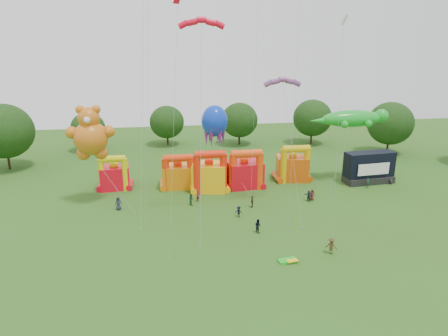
{
  "coord_description": "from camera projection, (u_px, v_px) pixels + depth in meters",
  "views": [
    {
      "loc": [
        -8.91,
        -32.28,
        21.95
      ],
      "look_at": [
        -1.26,
        18.0,
        6.24
      ],
      "focal_mm": 32.0,
      "sensor_mm": 36.0,
      "label": 1
    }
  ],
  "objects": [
    {
      "name": "diamond_kites",
      "position": [
        244.0,
        91.0,
        48.17
      ],
      "size": [
        24.36,
        18.32,
        41.05
      ],
      "color": "red",
      "rests_on": "ground"
    },
    {
      "name": "parafoil_kites",
      "position": [
        182.0,
        114.0,
        48.77
      ],
      "size": [
        21.45,
        16.47,
        32.24
      ],
      "color": "red",
      "rests_on": "ground"
    },
    {
      "name": "teddy_bear_kite",
      "position": [
        104.0,
        164.0,
        54.96
      ],
      "size": [
        9.1,
        7.31,
        14.29
      ],
      "color": "#CA6716",
      "rests_on": "ground"
    },
    {
      "name": "spectator_0",
      "position": [
        118.0,
        203.0,
        55.2
      ],
      "size": [
        1.06,
        0.82,
        1.92
      ],
      "primitive_type": "imported",
      "rotation": [
        0.0,
        0.0,
        0.24
      ],
      "color": "#23283B",
      "rests_on": "ground"
    },
    {
      "name": "spectator_4",
      "position": [
        252.0,
        202.0,
        56.11
      ],
      "size": [
        0.79,
        1.08,
        1.7
      ],
      "primitive_type": "imported",
      "rotation": [
        0.0,
        0.0,
        4.29
      ],
      "color": "#3E3619",
      "rests_on": "ground"
    },
    {
      "name": "bouncy_castle_4",
      "position": [
        293.0,
        166.0,
        67.08
      ],
      "size": [
        5.79,
        4.97,
        6.35
      ],
      "color": "#D14A0B",
      "rests_on": "ground"
    },
    {
      "name": "spectator_6",
      "position": [
        312.0,
        195.0,
        58.71
      ],
      "size": [
        0.86,
        0.6,
        1.69
      ],
      "primitive_type": "imported",
      "rotation": [
        0.0,
        0.0,
        6.21
      ],
      "color": "#5D231A",
      "rests_on": "ground"
    },
    {
      "name": "spectator_5",
      "position": [
        309.0,
        196.0,
        58.37
      ],
      "size": [
        1.17,
        1.57,
        1.65
      ],
      "primitive_type": "imported",
      "rotation": [
        0.0,
        0.0,
        5.22
      ],
      "color": "#24263D",
      "rests_on": "ground"
    },
    {
      "name": "spectator_2",
      "position": [
        191.0,
        199.0,
        56.99
      ],
      "size": [
        0.9,
        0.99,
        1.64
      ],
      "primitive_type": "imported",
      "rotation": [
        0.0,
        0.0,
        2.0
      ],
      "color": "#1B4326",
      "rests_on": "ground"
    },
    {
      "name": "spectator_8",
      "position": [
        258.0,
        226.0,
        48.59
      ],
      "size": [
        0.98,
        1.05,
        1.74
      ],
      "primitive_type": "imported",
      "rotation": [
        0.0,
        0.0,
        2.06
      ],
      "color": "black",
      "rests_on": "ground"
    },
    {
      "name": "bouncy_castle_3",
      "position": [
        244.0,
        172.0,
        63.76
      ],
      "size": [
        5.88,
        4.91,
        6.52
      ],
      "color": "red",
      "rests_on": "ground"
    },
    {
      "name": "tree_ring",
      "position": [
        253.0,
        223.0,
        36.81
      ],
      "size": [
        123.59,
        125.7,
        12.07
      ],
      "color": "#352314",
      "rests_on": "ground"
    },
    {
      "name": "octopus_kite",
      "position": [
        226.0,
        153.0,
        64.37
      ],
      "size": [
        6.48,
        11.07,
        12.68
      ],
      "color": "#0D36C9",
      "rests_on": "ground"
    },
    {
      "name": "spectator_7",
      "position": [
        368.0,
        183.0,
        63.83
      ],
      "size": [
        0.7,
        0.61,
        1.62
      ],
      "primitive_type": "imported",
      "rotation": [
        0.0,
        0.0,
        0.46
      ],
      "color": "#183C28",
      "rests_on": "ground"
    },
    {
      "name": "stage_trailer",
      "position": [
        369.0,
        168.0,
        65.94
      ],
      "size": [
        8.4,
        3.8,
        5.23
      ],
      "color": "black",
      "rests_on": "ground"
    },
    {
      "name": "gecko_kite",
      "position": [
        346.0,
        139.0,
        64.62
      ],
      "size": [
        13.41,
        5.64,
        12.05
      ],
      "color": "green",
      "rests_on": "ground"
    },
    {
      "name": "bouncy_castle_1",
      "position": [
        178.0,
        174.0,
        63.68
      ],
      "size": [
        5.02,
        4.04,
        5.77
      ],
      "color": "orange",
      "rests_on": "ground"
    },
    {
      "name": "spectator_3",
      "position": [
        239.0,
        212.0,
        52.94
      ],
      "size": [
        1.13,
        0.91,
        1.53
      ],
      "primitive_type": "imported",
      "rotation": [
        0.0,
        0.0,
        2.73
      ],
      "color": "black",
      "rests_on": "ground"
    },
    {
      "name": "spectator_1",
      "position": [
        198.0,
        196.0,
        58.2
      ],
      "size": [
        0.71,
        0.77,
        1.77
      ],
      "primitive_type": "imported",
      "rotation": [
        0.0,
        0.0,
        0.98
      ],
      "color": "maroon",
      "rests_on": "ground"
    },
    {
      "name": "spectator_9",
      "position": [
        331.0,
        246.0,
        43.56
      ],
      "size": [
        1.4,
        1.23,
        1.89
      ],
      "primitive_type": "imported",
      "rotation": [
        0.0,
        0.0,
        2.59
      ],
      "color": "#45341B",
      "rests_on": "ground"
    },
    {
      "name": "folded_kite_bundle",
      "position": [
        288.0,
        261.0,
        42.16
      ],
      "size": [
        2.13,
        1.34,
        0.31
      ],
      "color": "green",
      "rests_on": "ground"
    },
    {
      "name": "ground",
      "position": [
        265.0,
        284.0,
        38.25
      ],
      "size": [
        160.0,
        160.0,
        0.0
      ],
      "primitive_type": "plane",
      "color": "#325618",
      "rests_on": "ground"
    },
    {
      "name": "bouncy_castle_0",
      "position": [
        114.0,
        176.0,
        63.05
      ],
      "size": [
        4.83,
        4.03,
        5.74
      ],
      "color": "red",
      "rests_on": "ground"
    },
    {
      "name": "bouncy_castle_2",
      "position": [
        209.0,
        175.0,
        62.12
      ],
      "size": [
        5.86,
        5.04,
        6.8
      ],
      "color": "#FFB20D",
      "rests_on": "ground"
    }
  ]
}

